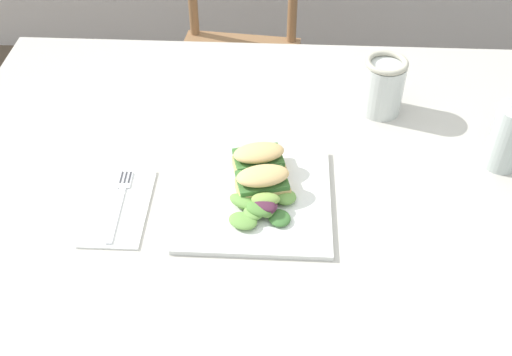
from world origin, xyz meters
TOP-DOWN VIEW (x-y plane):
  - dining_table at (0.14, -0.03)m, footprint 1.32×1.00m
  - chair_wooden_far at (0.00, 0.86)m, footprint 0.44×0.44m
  - plate_lunch at (0.11, -0.10)m, footprint 0.28×0.28m
  - sandwich_half_front at (0.13, -0.09)m, footprint 0.11×0.09m
  - sandwich_half_back at (0.12, -0.03)m, footprint 0.11×0.09m
  - salad_mixed_greens at (0.13, -0.14)m, footprint 0.14×0.12m
  - napkin_folded at (-0.14, -0.14)m, footprint 0.11×0.20m
  - fork_on_napkin at (-0.14, -0.12)m, footprint 0.03×0.19m
  - bottle_cold_brew at (0.60, 0.03)m, footprint 0.07×0.07m
  - mason_jar_iced_tea at (0.37, 0.19)m, footprint 0.09×0.09m

SIDE VIEW (x-z plane):
  - chair_wooden_far at x=0.00m, z-range 0.01..0.88m
  - dining_table at x=0.14m, z-range 0.26..1.00m
  - napkin_folded at x=-0.14m, z-range 0.74..0.74m
  - plate_lunch at x=0.11m, z-range 0.74..0.75m
  - fork_on_napkin at x=-0.14m, z-range 0.74..0.75m
  - salad_mixed_greens at x=0.13m, z-range 0.75..0.78m
  - sandwich_half_front at x=0.13m, z-range 0.75..0.81m
  - sandwich_half_back at x=0.12m, z-range 0.75..0.81m
  - mason_jar_iced_tea at x=0.37m, z-range 0.73..0.86m
  - bottle_cold_brew at x=0.60m, z-range 0.71..0.90m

